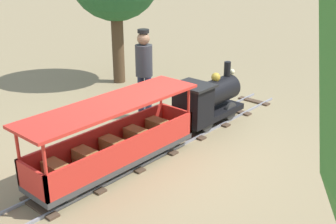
% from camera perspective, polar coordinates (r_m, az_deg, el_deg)
% --- Properties ---
extents(ground_plane, '(60.00, 60.00, 0.00)m').
position_cam_1_polar(ground_plane, '(6.55, -0.62, -4.74)').
color(ground_plane, '#8C7A56').
extents(track, '(0.66, 6.40, 0.04)m').
position_cam_1_polar(track, '(6.48, -1.17, -4.88)').
color(track, gray).
rests_on(track, ground_plane).
extents(locomotive, '(0.62, 1.45, 1.00)m').
position_cam_1_polar(locomotive, '(7.17, 5.41, 1.76)').
color(locomotive, black).
rests_on(locomotive, ground_plane).
extents(passenger_car, '(0.72, 2.70, 0.97)m').
position_cam_1_polar(passenger_car, '(5.74, -7.30, -4.20)').
color(passenger_car, '#3F3F3F').
rests_on(passenger_car, ground_plane).
extents(conductor_person, '(0.30, 0.30, 1.62)m').
position_cam_1_polar(conductor_person, '(7.36, -3.31, 6.16)').
color(conductor_person, '#282D47').
rests_on(conductor_person, ground_plane).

